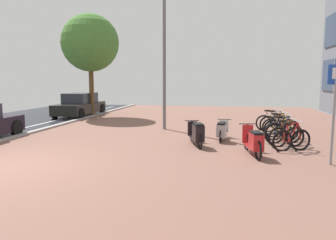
{
  "coord_description": "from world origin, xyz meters",
  "views": [
    {
      "loc": [
        5.51,
        -6.95,
        2.2
      ],
      "look_at": [
        3.93,
        1.77,
        1.08
      ],
      "focal_mm": 34.31,
      "sensor_mm": 36.0,
      "label": 1
    }
  ],
  "objects_px": {
    "bicycle_rack_00": "(291,140)",
    "parking_sign": "(334,104)",
    "bicycle_rack_01": "(286,137)",
    "scooter_far": "(222,130)",
    "bicycle_rack_03": "(282,131)",
    "scooter_mid": "(197,133)",
    "scooter_near": "(254,142)",
    "bicycle_rack_04": "(281,128)",
    "parked_car_far": "(80,105)",
    "bicycle_rack_07": "(271,122)",
    "bicycle_rack_02": "(283,133)",
    "street_tree": "(90,43)",
    "bicycle_rack_06": "(275,124)",
    "bicycle_rack_05": "(278,126)",
    "lamp_post": "(164,49)"
  },
  "relations": [
    {
      "from": "bicycle_rack_06",
      "to": "bicycle_rack_05",
      "type": "bearing_deg",
      "value": -87.39
    },
    {
      "from": "bicycle_rack_03",
      "to": "scooter_mid",
      "type": "height_order",
      "value": "bicycle_rack_03"
    },
    {
      "from": "bicycle_rack_00",
      "to": "bicycle_rack_01",
      "type": "distance_m",
      "value": 0.61
    },
    {
      "from": "parked_car_far",
      "to": "scooter_far",
      "type": "bearing_deg",
      "value": -37.53
    },
    {
      "from": "scooter_far",
      "to": "parked_car_far",
      "type": "xyz_separation_m",
      "value": [
        -8.7,
        6.68,
        0.28
      ]
    },
    {
      "from": "bicycle_rack_05",
      "to": "bicycle_rack_07",
      "type": "bearing_deg",
      "value": 96.66
    },
    {
      "from": "bicycle_rack_01",
      "to": "bicycle_rack_03",
      "type": "bearing_deg",
      "value": 88.04
    },
    {
      "from": "bicycle_rack_06",
      "to": "parking_sign",
      "type": "bearing_deg",
      "value": -82.93
    },
    {
      "from": "bicycle_rack_02",
      "to": "bicycle_rack_03",
      "type": "relative_size",
      "value": 1.06
    },
    {
      "from": "bicycle_rack_00",
      "to": "parked_car_far",
      "type": "distance_m",
      "value": 13.49
    },
    {
      "from": "bicycle_rack_02",
      "to": "street_tree",
      "type": "bearing_deg",
      "value": 145.8
    },
    {
      "from": "street_tree",
      "to": "bicycle_rack_04",
      "type": "bearing_deg",
      "value": -28.89
    },
    {
      "from": "bicycle_rack_02",
      "to": "parked_car_far",
      "type": "xyz_separation_m",
      "value": [
        -10.8,
        6.79,
        0.29
      ]
    },
    {
      "from": "scooter_mid",
      "to": "bicycle_rack_01",
      "type": "bearing_deg",
      "value": 7.7
    },
    {
      "from": "parking_sign",
      "to": "lamp_post",
      "type": "relative_size",
      "value": 0.4
    },
    {
      "from": "bicycle_rack_04",
      "to": "parking_sign",
      "type": "xyz_separation_m",
      "value": [
        0.6,
        -4.0,
        1.24
      ]
    },
    {
      "from": "bicycle_rack_00",
      "to": "scooter_far",
      "type": "distance_m",
      "value": 2.52
    },
    {
      "from": "bicycle_rack_04",
      "to": "bicycle_rack_07",
      "type": "height_order",
      "value": "bicycle_rack_04"
    },
    {
      "from": "bicycle_rack_01",
      "to": "scooter_mid",
      "type": "xyz_separation_m",
      "value": [
        -2.92,
        -0.4,
        0.08
      ]
    },
    {
      "from": "bicycle_rack_03",
      "to": "street_tree",
      "type": "distance_m",
      "value": 12.51
    },
    {
      "from": "bicycle_rack_02",
      "to": "scooter_far",
      "type": "xyz_separation_m",
      "value": [
        -2.1,
        0.11,
        0.01
      ]
    },
    {
      "from": "bicycle_rack_01",
      "to": "scooter_far",
      "type": "bearing_deg",
      "value": 161.39
    },
    {
      "from": "bicycle_rack_01",
      "to": "scooter_far",
      "type": "xyz_separation_m",
      "value": [
        -2.11,
        0.71,
        0.03
      ]
    },
    {
      "from": "bicycle_rack_01",
      "to": "lamp_post",
      "type": "xyz_separation_m",
      "value": [
        -4.69,
        3.02,
        3.18
      ]
    },
    {
      "from": "bicycle_rack_02",
      "to": "bicycle_rack_03",
      "type": "height_order",
      "value": "bicycle_rack_02"
    },
    {
      "from": "bicycle_rack_02",
      "to": "lamp_post",
      "type": "xyz_separation_m",
      "value": [
        -4.68,
        2.42,
        3.15
      ]
    },
    {
      "from": "bicycle_rack_00",
      "to": "bicycle_rack_05",
      "type": "relative_size",
      "value": 0.96
    },
    {
      "from": "parked_car_far",
      "to": "scooter_mid",
      "type": "bearing_deg",
      "value": -44.65
    },
    {
      "from": "bicycle_rack_01",
      "to": "bicycle_rack_05",
      "type": "distance_m",
      "value": 2.42
    },
    {
      "from": "bicycle_rack_07",
      "to": "bicycle_rack_06",
      "type": "bearing_deg",
      "value": -79.36
    },
    {
      "from": "bicycle_rack_06",
      "to": "scooter_mid",
      "type": "distance_m",
      "value": 4.55
    },
    {
      "from": "bicycle_rack_05",
      "to": "scooter_near",
      "type": "bearing_deg",
      "value": -108.04
    },
    {
      "from": "parked_car_far",
      "to": "street_tree",
      "type": "xyz_separation_m",
      "value": [
        0.77,
        0.03,
        3.72
      ]
    },
    {
      "from": "bicycle_rack_01",
      "to": "scooter_near",
      "type": "bearing_deg",
      "value": -127.79
    },
    {
      "from": "bicycle_rack_02",
      "to": "street_tree",
      "type": "relative_size",
      "value": 0.22
    },
    {
      "from": "bicycle_rack_00",
      "to": "parking_sign",
      "type": "bearing_deg",
      "value": -66.75
    },
    {
      "from": "bicycle_rack_01",
      "to": "bicycle_rack_00",
      "type": "bearing_deg",
      "value": -85.71
    },
    {
      "from": "bicycle_rack_07",
      "to": "scooter_mid",
      "type": "height_order",
      "value": "bicycle_rack_07"
    },
    {
      "from": "bicycle_rack_04",
      "to": "lamp_post",
      "type": "bearing_deg",
      "value": 165.89
    },
    {
      "from": "bicycle_rack_00",
      "to": "bicycle_rack_07",
      "type": "height_order",
      "value": "bicycle_rack_00"
    },
    {
      "from": "bicycle_rack_02",
      "to": "bicycle_rack_04",
      "type": "height_order",
      "value": "bicycle_rack_02"
    },
    {
      "from": "bicycle_rack_07",
      "to": "parked_car_far",
      "type": "distance_m",
      "value": 11.42
    },
    {
      "from": "scooter_mid",
      "to": "parked_car_far",
      "type": "height_order",
      "value": "parked_car_far"
    },
    {
      "from": "bicycle_rack_02",
      "to": "parked_car_far",
      "type": "relative_size",
      "value": 0.32
    },
    {
      "from": "bicycle_rack_01",
      "to": "bicycle_rack_05",
      "type": "xyz_separation_m",
      "value": [
        0.11,
        2.42,
        -0.0
      ]
    },
    {
      "from": "parked_car_far",
      "to": "parking_sign",
      "type": "relative_size",
      "value": 1.63
    },
    {
      "from": "lamp_post",
      "to": "bicycle_rack_04",
      "type": "bearing_deg",
      "value": -14.11
    },
    {
      "from": "bicycle_rack_00",
      "to": "scooter_near",
      "type": "height_order",
      "value": "bicycle_rack_00"
    },
    {
      "from": "bicycle_rack_02",
      "to": "parking_sign",
      "type": "height_order",
      "value": "parking_sign"
    },
    {
      "from": "scooter_near",
      "to": "bicycle_rack_04",
      "type": "bearing_deg",
      "value": 68.63
    }
  ]
}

